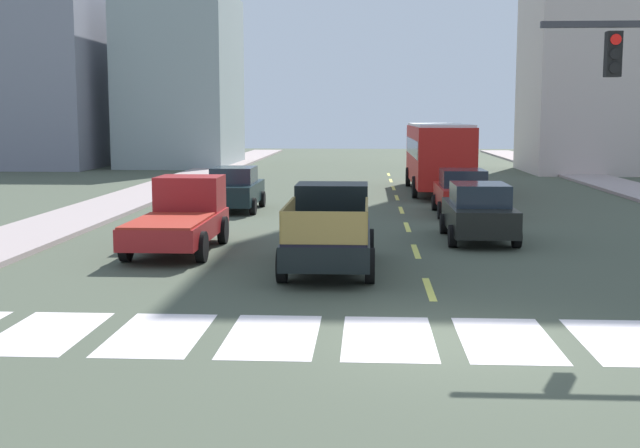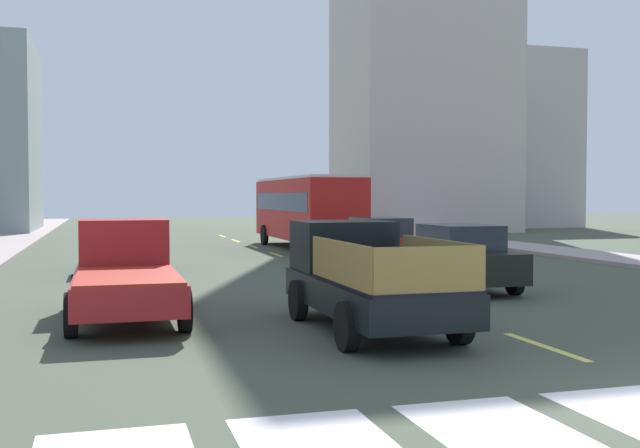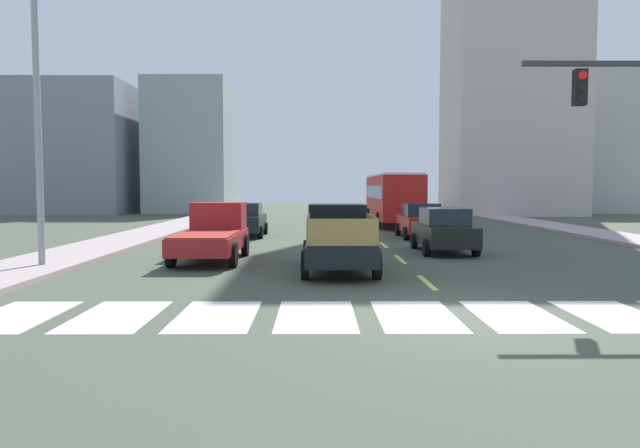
% 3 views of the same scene
% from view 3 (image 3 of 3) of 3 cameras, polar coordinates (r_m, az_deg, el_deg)
% --- Properties ---
extents(ground_plane, '(160.00, 160.00, 0.00)m').
position_cam_3_polar(ground_plane, '(12.08, 13.88, -8.60)').
color(ground_plane, '#444C3C').
extents(sidewalk_right, '(2.92, 110.00, 0.15)m').
position_cam_3_polar(sidewalk_right, '(33.00, 26.10, -1.01)').
color(sidewalk_right, '#A1908E').
rests_on(sidewalk_right, ground).
extents(sidewalk_left, '(2.92, 110.00, 0.15)m').
position_cam_3_polar(sidewalk_left, '(30.83, -17.02, -1.10)').
color(sidewalk_left, '#A1908E').
rests_on(sidewalk_left, ground).
extents(crosswalk_stripe_0, '(1.53, 2.88, 0.01)m').
position_cam_3_polar(crosswalk_stripe_0, '(13.11, -27.33, -7.92)').
color(crosswalk_stripe_0, silver).
rests_on(crosswalk_stripe_0, ground).
extents(crosswalk_stripe_1, '(1.53, 2.88, 0.01)m').
position_cam_3_polar(crosswalk_stripe_1, '(12.36, -19.11, -8.40)').
color(crosswalk_stripe_1, silver).
rests_on(crosswalk_stripe_1, ground).
extents(crosswalk_stripe_2, '(1.53, 2.88, 0.01)m').
position_cam_3_polar(crosswalk_stripe_2, '(11.88, -10.00, -8.74)').
color(crosswalk_stripe_2, silver).
rests_on(crosswalk_stripe_2, ground).
extents(crosswalk_stripe_3, '(1.53, 2.88, 0.01)m').
position_cam_3_polar(crosswalk_stripe_3, '(11.72, -0.38, -8.86)').
color(crosswalk_stripe_3, silver).
rests_on(crosswalk_stripe_3, ground).
extents(crosswalk_stripe_4, '(1.53, 2.88, 0.01)m').
position_cam_3_polar(crosswalk_stripe_4, '(11.88, 9.23, -8.73)').
color(crosswalk_stripe_4, silver).
rests_on(crosswalk_stripe_4, ground).
extents(crosswalk_stripe_5, '(1.53, 2.88, 0.01)m').
position_cam_3_polar(crosswalk_stripe_5, '(12.36, 18.34, -8.39)').
color(crosswalk_stripe_5, silver).
rests_on(crosswalk_stripe_5, ground).
extents(crosswalk_stripe_6, '(1.53, 2.88, 0.01)m').
position_cam_3_polar(crosswalk_stripe_6, '(13.11, 26.57, -7.90)').
color(crosswalk_stripe_6, silver).
rests_on(crosswalk_stripe_6, ground).
extents(lane_dash_0, '(0.16, 2.40, 0.01)m').
position_cam_3_polar(lane_dash_0, '(15.92, 10.32, -5.58)').
color(lane_dash_0, '#D9D553').
rests_on(lane_dash_0, ground).
extents(lane_dash_1, '(0.16, 2.40, 0.01)m').
position_cam_3_polar(lane_dash_1, '(20.80, 7.76, -3.39)').
color(lane_dash_1, '#D9D553').
rests_on(lane_dash_1, ground).
extents(lane_dash_2, '(0.16, 2.40, 0.01)m').
position_cam_3_polar(lane_dash_2, '(25.73, 6.19, -2.03)').
color(lane_dash_2, '#D9D553').
rests_on(lane_dash_2, ground).
extents(lane_dash_3, '(0.16, 2.40, 0.01)m').
position_cam_3_polar(lane_dash_3, '(30.68, 5.12, -1.11)').
color(lane_dash_3, '#D9D553').
rests_on(lane_dash_3, ground).
extents(lane_dash_4, '(0.16, 2.40, 0.01)m').
position_cam_3_polar(lane_dash_4, '(35.65, 4.35, -0.44)').
color(lane_dash_4, '#D9D553').
rests_on(lane_dash_4, ground).
extents(lane_dash_5, '(0.16, 2.40, 0.01)m').
position_cam_3_polar(lane_dash_5, '(40.62, 3.77, 0.06)').
color(lane_dash_5, '#D9D553').
rests_on(lane_dash_5, ground).
extents(lane_dash_6, '(0.16, 2.40, 0.01)m').
position_cam_3_polar(lane_dash_6, '(45.60, 3.32, 0.46)').
color(lane_dash_6, '#D9D553').
rests_on(lane_dash_6, ground).
extents(lane_dash_7, '(0.16, 2.40, 0.01)m').
position_cam_3_polar(lane_dash_7, '(50.59, 2.95, 0.77)').
color(lane_dash_7, '#D9D553').
rests_on(lane_dash_7, ground).
extents(pickup_stakebed, '(2.18, 5.20, 1.96)m').
position_cam_3_polar(pickup_stakebed, '(18.06, 1.78, -1.45)').
color(pickup_stakebed, black).
rests_on(pickup_stakebed, ground).
extents(pickup_dark, '(2.18, 5.20, 1.96)m').
position_cam_3_polar(pickup_dark, '(20.83, -10.29, -0.87)').
color(pickup_dark, maroon).
rests_on(pickup_dark, ground).
extents(city_bus, '(2.72, 10.80, 3.32)m').
position_cam_3_polar(city_bus, '(38.57, 7.05, 2.75)').
color(city_bus, '#B51C16').
rests_on(city_bus, ground).
extents(sedan_near_right, '(2.02, 4.40, 1.72)m').
position_cam_3_polar(sedan_near_right, '(23.15, 11.89, -0.59)').
color(sedan_near_right, black).
rests_on(sedan_near_right, ground).
extents(sedan_mid, '(2.02, 4.40, 1.72)m').
position_cam_3_polar(sedan_mid, '(30.20, -7.24, 0.43)').
color(sedan_mid, black).
rests_on(sedan_mid, ground).
extents(sedan_near_left, '(2.02, 4.40, 1.72)m').
position_cam_3_polar(sedan_near_left, '(29.53, 9.67, 0.34)').
color(sedan_near_left, red).
rests_on(sedan_near_left, ground).
extents(streetlight_left, '(2.20, 0.28, 9.00)m').
position_cam_3_polar(streetlight_left, '(19.97, -25.27, 10.29)').
color(streetlight_left, gray).
rests_on(streetlight_left, ground).
extents(tower_tall_centre, '(11.03, 8.94, 37.67)m').
position_cam_3_polar(tower_tall_centre, '(58.57, 18.18, 19.63)').
color(tower_tall_centre, beige).
rests_on(tower_tall_centre, ground).
extents(block_mid_left, '(10.67, 9.01, 12.15)m').
position_cam_3_polar(block_mid_left, '(60.69, -22.64, 6.71)').
color(block_mid_left, gray).
rests_on(block_mid_left, ground).
extents(block_mid_right, '(7.63, 11.21, 12.66)m').
position_cam_3_polar(block_mid_right, '(60.76, -12.09, 7.15)').
color(block_mid_right, '#8C9A9A').
rests_on(block_mid_right, ground).
extents(block_low_left, '(8.76, 11.77, 13.72)m').
position_cam_3_polar(block_low_left, '(66.35, 24.13, 7.07)').
color(block_low_left, '#AEAAA5').
rests_on(block_low_left, ground).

